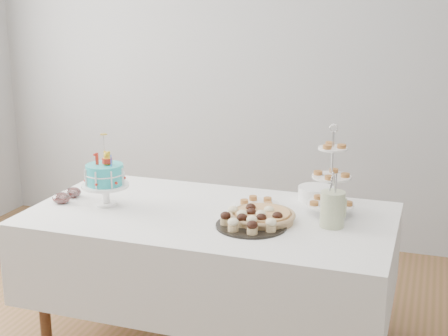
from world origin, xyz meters
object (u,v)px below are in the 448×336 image
(birthday_cake, at_px, (105,187))
(utensil_pitcher, at_px, (333,208))
(tiered_stand, at_px, (331,177))
(pastry_plate, at_px, (257,203))
(table, at_px, (210,253))
(plate_stack, at_px, (316,194))
(jam_bowl_b, at_px, (73,193))
(cupcake_tray, at_px, (251,219))
(jam_bowl_a, at_px, (62,198))
(pie, at_px, (262,216))

(birthday_cake, distance_m, utensil_pitcher, 1.23)
(tiered_stand, distance_m, pastry_plate, 0.44)
(table, relative_size, plate_stack, 9.58)
(tiered_stand, distance_m, jam_bowl_b, 1.47)
(cupcake_tray, bearing_deg, table, 154.76)
(cupcake_tray, bearing_deg, plate_stack, 67.05)
(birthday_cake, xyz_separation_m, jam_bowl_a, (-0.25, -0.04, -0.08))
(jam_bowl_a, relative_size, jam_bowl_b, 1.05)
(tiered_stand, height_order, utensil_pitcher, tiered_stand)
(pie, bearing_deg, utensil_pitcher, 8.47)
(birthday_cake, relative_size, jam_bowl_b, 4.12)
(cupcake_tray, relative_size, plate_stack, 1.78)
(table, distance_m, jam_bowl_a, 0.88)
(utensil_pitcher, bearing_deg, pie, -167.63)
(pastry_plate, bearing_deg, table, -137.09)
(table, xyz_separation_m, plate_stack, (0.49, 0.40, 0.27))
(jam_bowl_b, xyz_separation_m, utensil_pitcher, (1.48, 0.01, 0.07))
(birthday_cake, distance_m, jam_bowl_b, 0.28)
(table, relative_size, pie, 5.69)
(tiered_stand, xyz_separation_m, utensil_pitcher, (0.04, -0.18, -0.10))
(tiered_stand, relative_size, utensil_pitcher, 1.76)
(birthday_cake, distance_m, jam_bowl_a, 0.27)
(pastry_plate, bearing_deg, pie, -68.06)
(jam_bowl_b, relative_size, utensil_pitcher, 0.35)
(table, distance_m, pie, 0.40)
(plate_stack, bearing_deg, table, -140.66)
(plate_stack, relative_size, utensil_pitcher, 0.73)
(birthday_cake, xyz_separation_m, pastry_plate, (0.79, 0.25, -0.09))
(cupcake_tray, bearing_deg, tiered_stand, 43.15)
(cupcake_tray, height_order, jam_bowl_a, cupcake_tray)
(table, xyz_separation_m, pie, (0.30, -0.04, 0.26))
(tiered_stand, bearing_deg, birthday_cake, -167.90)
(table, height_order, tiered_stand, tiered_stand)
(jam_bowl_b, bearing_deg, plate_stack, 16.57)
(pie, height_order, tiered_stand, tiered_stand)
(pie, xyz_separation_m, pastry_plate, (-0.09, 0.23, -0.01))
(birthday_cake, distance_m, plate_stack, 1.17)
(birthday_cake, relative_size, pie, 1.17)
(utensil_pitcher, bearing_deg, tiered_stand, 106.62)
(cupcake_tray, height_order, jam_bowl_b, cupcake_tray)
(cupcake_tray, relative_size, pastry_plate, 1.46)
(table, bearing_deg, utensil_pitcher, 1.05)
(birthday_cake, distance_m, pie, 0.89)
(table, bearing_deg, tiered_stand, 17.61)
(pie, xyz_separation_m, jam_bowl_a, (-1.14, -0.07, -0.00))
(plate_stack, xyz_separation_m, jam_bowl_a, (-1.33, -0.51, -0.01))
(tiered_stand, bearing_deg, cupcake_tray, -136.85)
(cupcake_tray, distance_m, pie, 0.09)
(tiered_stand, bearing_deg, utensil_pitcher, -77.28)
(plate_stack, distance_m, jam_bowl_b, 1.39)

